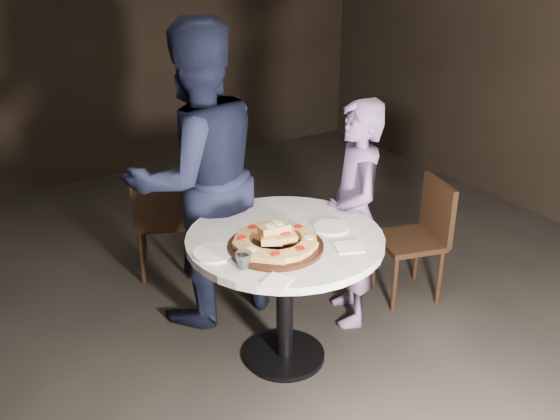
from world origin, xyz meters
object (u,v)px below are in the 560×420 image
object	(u,v)px
water_glass	(244,260)
diner_navy	(197,177)
focaccia_pile	(275,239)
diner_teal	(354,215)
chair_far	(163,216)
chair_right	(421,231)
serving_board	(275,246)
table	(285,260)

from	to	relation	value
water_glass	diner_navy	distance (m)	0.89
focaccia_pile	diner_teal	size ratio (longest dim) A/B	0.31
chair_far	chair_right	bearing A→B (deg)	164.54
chair_far	diner_navy	world-z (taller)	diner_navy
serving_board	diner_navy	size ratio (longest dim) A/B	0.26
water_glass	focaccia_pile	bearing A→B (deg)	20.33
table	serving_board	distance (m)	0.22
chair_far	diner_navy	distance (m)	0.71
water_glass	diner_teal	xyz separation A→B (m)	(0.93, 0.32, -0.12)
serving_board	chair_right	world-z (taller)	serving_board
chair_far	serving_board	bearing A→B (deg)	118.03
focaccia_pile	chair_far	size ratio (longest dim) A/B	0.54
table	focaccia_pile	xyz separation A→B (m)	(-0.12, -0.09, 0.20)
focaccia_pile	diner_teal	distance (m)	0.75
chair_right	diner_teal	bearing A→B (deg)	-76.45
chair_right	serving_board	bearing A→B (deg)	-64.28
table	diner_teal	world-z (taller)	diner_teal
table	focaccia_pile	bearing A→B (deg)	-141.73
table	chair_right	xyz separation A→B (m)	(1.14, 0.12, -0.18)
chair_far	chair_right	world-z (taller)	chair_far
water_glass	diner_teal	size ratio (longest dim) A/B	0.06
water_glass	diner_teal	bearing A→B (deg)	19.13
diner_navy	diner_teal	world-z (taller)	diner_navy
table	diner_teal	distance (m)	0.61
table	diner_navy	bearing A→B (deg)	104.37
chair_far	diner_navy	xyz separation A→B (m)	(0.03, -0.54, 0.46)
diner_teal	diner_navy	bearing A→B (deg)	-102.09
water_glass	diner_navy	size ratio (longest dim) A/B	0.05
table	diner_teal	bearing A→B (deg)	13.99
focaccia_pile	water_glass	xyz separation A→B (m)	(-0.23, -0.09, -0.01)
focaccia_pile	diner_navy	xyz separation A→B (m)	(-0.06, 0.78, 0.08)
serving_board	diner_teal	xyz separation A→B (m)	(0.70, 0.24, -0.09)
chair_right	focaccia_pile	bearing A→B (deg)	-64.32
water_glass	serving_board	bearing A→B (deg)	20.14
focaccia_pile	chair_right	world-z (taller)	focaccia_pile
serving_board	diner_navy	world-z (taller)	diner_navy
table	chair_far	xyz separation A→B (m)	(-0.21, 1.23, -0.17)
water_glass	chair_right	world-z (taller)	water_glass
table	diner_navy	distance (m)	0.77
table	chair_right	distance (m)	1.16
table	water_glass	xyz separation A→B (m)	(-0.35, -0.18, 0.19)
table	focaccia_pile	world-z (taller)	focaccia_pile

